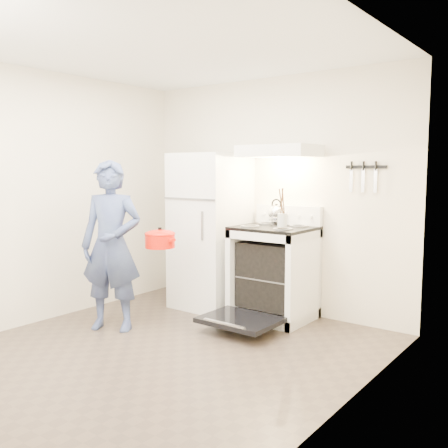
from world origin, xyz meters
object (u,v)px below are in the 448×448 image
(tea_kettle, at_px, (276,212))
(dutch_oven, at_px, (160,241))
(person, at_px, (111,246))
(stove_body, at_px, (274,274))
(refrigerator, at_px, (210,231))

(tea_kettle, height_order, dutch_oven, tea_kettle)
(person, bearing_deg, stove_body, 22.56)
(tea_kettle, bearing_deg, stove_body, -63.09)
(tea_kettle, relative_size, person, 0.16)
(stove_body, xyz_separation_m, dutch_oven, (-0.77, -0.86, 0.38))
(tea_kettle, bearing_deg, person, -122.96)
(person, bearing_deg, refrigerator, 51.85)
(person, bearing_deg, tea_kettle, 30.16)
(dutch_oven, bearing_deg, refrigerator, 93.00)
(refrigerator, distance_m, stove_body, 0.90)
(stove_body, relative_size, dutch_oven, 2.55)
(refrigerator, xyz_separation_m, tea_kettle, (0.70, 0.24, 0.23))
(refrigerator, xyz_separation_m, dutch_oven, (0.04, -0.84, -0.01))
(person, bearing_deg, dutch_oven, 25.20)
(refrigerator, relative_size, person, 1.05)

